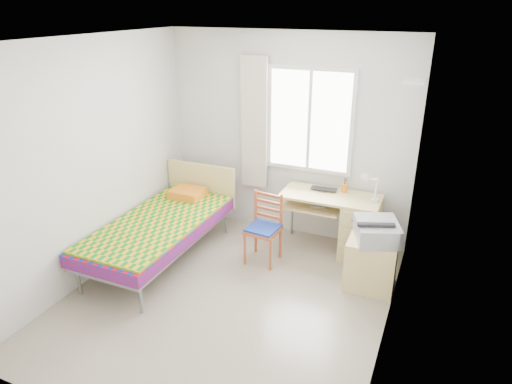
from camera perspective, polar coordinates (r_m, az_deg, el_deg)
floor at (r=4.96m, az=-3.59°, el=-13.08°), size 3.50×3.50×0.00m
ceiling at (r=4.04m, az=-4.53°, el=18.43°), size 3.50×3.50×0.00m
wall_back at (r=5.86m, az=3.86°, el=6.83°), size 3.20×0.00×3.20m
wall_left at (r=5.23m, az=-19.85°, el=3.53°), size 0.00×3.50×3.50m
wall_right at (r=3.92m, az=17.34°, el=-2.45°), size 0.00×3.50×3.50m
window at (r=5.68m, az=6.73°, el=8.84°), size 1.10×0.04×1.30m
curtain at (r=5.90m, az=-0.21°, el=8.51°), size 0.35×0.05×1.70m
floating_shelf at (r=5.04m, az=19.28°, el=12.95°), size 0.20×0.32×0.03m
bed at (r=5.56m, az=-11.57°, el=-4.02°), size 0.99×2.10×0.91m
desk at (r=5.65m, az=12.20°, el=-4.05°), size 1.19×0.56×0.74m
chair at (r=5.39m, az=1.15°, el=-3.98°), size 0.40×0.40×0.84m
cabinet at (r=5.14m, az=14.15°, el=-8.63°), size 0.54×0.48×0.57m
printer at (r=4.97m, az=14.88°, el=-4.66°), size 0.58×0.62×0.21m
laptop at (r=5.65m, az=8.37°, el=0.18°), size 0.33×0.22×0.03m
pen_cup at (r=5.68m, az=11.01°, el=0.52°), size 0.09×0.09×0.10m
task_lamp at (r=5.31m, az=14.02°, el=0.93°), size 0.22×0.32×0.39m
book at (r=5.68m, az=6.80°, el=-1.45°), size 0.23×0.27×0.02m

